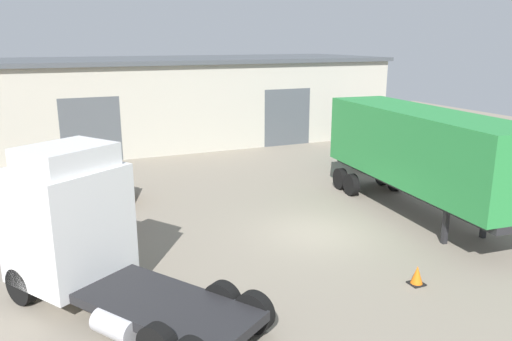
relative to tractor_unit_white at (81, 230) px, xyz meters
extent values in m
plane|color=gray|center=(7.82, 1.52, -1.90)|extent=(60.00, 60.00, 0.00)
cube|color=#B7B2A3|center=(7.82, 20.27, 0.70)|extent=(27.27, 9.49, 5.19)
cube|color=#474C51|center=(7.82, 20.27, 3.42)|extent=(27.77, 9.99, 0.25)
cube|color=#4C5156|center=(1.82, 15.55, -0.10)|extent=(3.20, 0.08, 3.60)
cube|color=#4C5156|center=(13.82, 15.55, -0.10)|extent=(3.20, 0.08, 3.60)
cube|color=silver|center=(-0.29, 0.47, 0.09)|extent=(3.40, 3.37, 2.98)
cube|color=silver|center=(-0.18, 0.30, 1.86)|extent=(2.68, 2.55, 0.60)
cube|color=black|center=(-0.93, 1.45, 0.69)|extent=(1.80, 1.21, 1.07)
cube|color=#232326|center=(1.56, -2.38, -1.28)|extent=(4.07, 4.76, 0.24)
cylinder|color=#B2B2B7|center=(0.40, -2.42, -1.45)|extent=(1.07, 1.23, 0.56)
cylinder|color=black|center=(-1.54, 0.37, -1.40)|extent=(0.79, 0.99, 0.99)
cylinder|color=black|center=(0.31, 1.57, -1.40)|extent=(0.79, 0.99, 0.99)
cylinder|color=black|center=(2.92, -2.44, -1.40)|extent=(0.79, 0.99, 0.99)
cylinder|color=black|center=(3.41, -3.19, -1.40)|extent=(0.79, 0.99, 0.99)
cube|color=#28843D|center=(12.30, 1.62, 0.81)|extent=(3.33, 9.92, 2.72)
cube|color=#232326|center=(12.30, 1.62, -0.67)|extent=(2.59, 9.86, 0.24)
cube|color=#232326|center=(12.87, -1.11, -1.34)|extent=(0.17, 0.17, 1.11)
cube|color=#232326|center=(11.28, -0.97, -1.34)|extent=(0.17, 0.17, 1.11)
cylinder|color=black|center=(13.66, 4.58, -1.42)|extent=(0.38, 0.98, 0.96)
cylinder|color=black|center=(11.47, 4.77, -1.42)|extent=(0.38, 0.98, 0.96)
cylinder|color=black|center=(13.75, 5.58, -1.42)|extent=(0.38, 0.98, 0.96)
cylinder|color=black|center=(11.56, 5.77, -1.42)|extent=(0.38, 0.98, 0.96)
cube|color=orange|center=(-0.53, 8.59, -1.17)|extent=(6.69, 4.31, 0.20)
cylinder|color=black|center=(0.57, 7.10, -1.35)|extent=(1.14, 0.64, 1.10)
cylinder|color=black|center=(1.25, 9.08, -1.35)|extent=(1.14, 0.64, 1.10)
cylinder|color=black|center=(1.51, 6.77, -1.35)|extent=(1.14, 0.64, 1.10)
cylinder|color=black|center=(2.20, 8.75, -1.35)|extent=(1.14, 0.64, 1.10)
cube|color=#197075|center=(15.93, 9.85, -0.37)|extent=(3.79, 5.82, 2.34)
cube|color=#197075|center=(15.09, 7.62, -1.09)|extent=(2.19, 1.54, 0.90)
cube|color=black|center=(15.23, 7.99, 0.10)|extent=(1.60, 0.66, 0.84)
cylinder|color=black|center=(16.05, 7.74, -1.54)|extent=(0.53, 0.78, 0.72)
cylinder|color=black|center=(14.45, 8.34, -1.54)|extent=(0.53, 0.78, 0.72)
cylinder|color=black|center=(17.40, 11.36, -1.54)|extent=(0.53, 0.78, 0.72)
cylinder|color=black|center=(15.81, 11.95, -1.54)|extent=(0.53, 0.78, 0.72)
cone|color=#423D38|center=(19.78, 4.31, -0.93)|extent=(3.99, 3.99, 1.93)
cylinder|color=#B22D23|center=(1.18, 4.10, -1.46)|extent=(0.58, 0.58, 0.88)
cube|color=black|center=(8.46, -2.89, -1.88)|extent=(0.40, 0.40, 0.04)
cone|color=orange|center=(8.46, -2.89, -1.62)|extent=(0.36, 0.36, 0.55)
camera|label=1|loc=(-0.68, -12.65, 4.68)|focal=35.00mm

